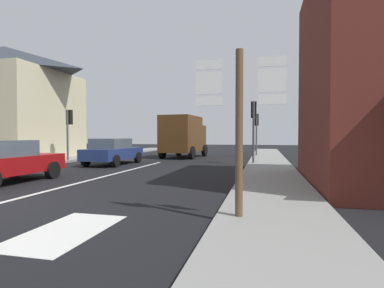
% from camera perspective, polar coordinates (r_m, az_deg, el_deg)
% --- Properties ---
extents(ground_plane, '(80.00, 80.00, 0.00)m').
position_cam_1_polar(ground_plane, '(16.75, -8.37, -4.03)').
color(ground_plane, black).
extents(sidewalk_right, '(2.27, 44.00, 0.14)m').
position_cam_1_polar(sidewalk_right, '(13.57, 14.42, -5.07)').
color(sidewalk_right, gray).
rests_on(sidewalk_right, ground).
extents(sidewalk_left, '(2.27, 44.00, 0.14)m').
position_cam_1_polar(sidewalk_left, '(18.53, -29.66, -3.46)').
color(sidewalk_left, gray).
rests_on(sidewalk_left, ground).
extents(lane_centre_stripe, '(0.16, 12.00, 0.01)m').
position_cam_1_polar(lane_centre_stripe, '(13.14, -14.87, -5.57)').
color(lane_centre_stripe, silver).
rests_on(lane_centre_stripe, ground).
extents(lane_turn_arrow, '(1.20, 2.20, 0.01)m').
position_cam_1_polar(lane_turn_arrow, '(5.78, -22.52, -14.83)').
color(lane_turn_arrow, silver).
rests_on(lane_turn_arrow, ground).
extents(clapboard_house_left, '(8.84, 8.23, 7.91)m').
position_cam_1_polar(clapboard_house_left, '(25.41, -31.50, 6.68)').
color(clapboard_house_left, beige).
rests_on(clapboard_house_left, ground).
extents(sedan_near, '(1.97, 4.20, 1.47)m').
position_cam_1_polar(sedan_near, '(12.23, -32.01, -2.73)').
color(sedan_near, maroon).
rests_on(sedan_near, ground).
extents(sedan_far, '(2.04, 4.24, 1.47)m').
position_cam_1_polar(sedan_far, '(17.70, -14.60, -1.29)').
color(sedan_far, navy).
rests_on(sedan_far, ground).
extents(delivery_truck, '(2.77, 5.14, 3.05)m').
position_cam_1_polar(delivery_truck, '(22.72, -1.57, 1.62)').
color(delivery_truck, '#4C2D14').
rests_on(delivery_truck, ground).
extents(route_sign_post, '(1.66, 0.14, 3.20)m').
position_cam_1_polar(route_sign_post, '(5.67, 8.84, 4.43)').
color(route_sign_post, brown).
rests_on(route_sign_post, ground).
extents(traffic_light_near_right, '(0.30, 0.49, 3.51)m').
position_cam_1_polar(traffic_light_near_right, '(17.22, 11.47, 4.78)').
color(traffic_light_near_right, '#47474C').
rests_on(traffic_light_near_right, ground).
extents(traffic_light_near_left, '(0.30, 0.49, 3.23)m').
position_cam_1_polar(traffic_light_near_left, '(20.35, -22.05, 3.59)').
color(traffic_light_near_left, '#47474C').
rests_on(traffic_light_near_left, ground).
extents(traffic_light_far_right, '(0.30, 0.49, 3.30)m').
position_cam_1_polar(traffic_light_far_right, '(23.81, 12.00, 3.49)').
color(traffic_light_far_right, '#47474C').
rests_on(traffic_light_far_right, ground).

